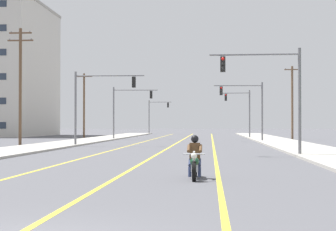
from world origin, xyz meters
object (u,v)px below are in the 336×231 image
traffic_signal_near_right (273,84)px  utility_pole_left_far (84,104)px  utility_pole_left_near (20,82)px  traffic_signal_mid_right (248,102)px  motorcycle_with_rider (195,161)px  traffic_signal_far_left (155,112)px  traffic_signal_mid_left (127,105)px  utility_pole_right_far (292,101)px  traffic_signal_far_right (242,107)px  traffic_signal_near_left (96,96)px

traffic_signal_near_right → utility_pole_left_far: 45.19m
utility_pole_left_near → traffic_signal_mid_right: bearing=29.4°
motorcycle_with_rider → utility_pole_left_far: bearing=106.8°
traffic_signal_far_left → utility_pole_left_near: size_ratio=0.61×
traffic_signal_mid_left → utility_pole_left_far: 10.41m
traffic_signal_mid_right → utility_pole_right_far: size_ratio=0.71×
motorcycle_with_rider → utility_pole_left_near: utility_pole_left_near is taller
traffic_signal_mid_left → utility_pole_left_far: (-6.90, 7.78, 0.37)m
utility_pole_left_far → utility_pole_right_far: bearing=-12.7°
motorcycle_with_rider → traffic_signal_far_right: (4.60, 53.19, 3.43)m
utility_pole_left_near → utility_pole_left_far: (-0.38, 25.84, -0.94)m
motorcycle_with_rider → traffic_signal_far_right: 53.50m
traffic_signal_mid_right → utility_pole_left_near: size_ratio=0.61×
utility_pole_left_near → utility_pole_left_far: size_ratio=1.18×
traffic_signal_far_right → traffic_signal_near_left: bearing=-117.1°
motorcycle_with_rider → utility_pole_left_near: (-15.85, 27.99, 4.85)m
traffic_signal_far_left → traffic_signal_near_left: bearing=-89.5°
traffic_signal_near_right → traffic_signal_mid_right: size_ratio=1.00×
motorcycle_with_rider → traffic_signal_near_right: bearing=73.0°
traffic_signal_mid_left → traffic_signal_far_right: 15.65m
traffic_signal_near_right → traffic_signal_mid_left: (-13.45, 32.57, 0.00)m
traffic_signal_far_right → utility_pole_left_near: bearing=-129.1°
traffic_signal_near_left → traffic_signal_mid_right: size_ratio=1.00×
utility_pole_left_near → utility_pole_left_far: 25.86m
traffic_signal_far_left → utility_pole_left_near: 54.28m
traffic_signal_near_left → motorcycle_with_rider: bearing=-71.4°
utility_pole_right_far → traffic_signal_far_left: bearing=120.1°
utility_pole_left_far → traffic_signal_near_left: bearing=-75.0°
motorcycle_with_rider → utility_pole_left_far: utility_pole_left_far is taller
traffic_signal_mid_right → traffic_signal_far_left: size_ratio=1.00×
traffic_signal_near_left → utility_pole_right_far: bearing=47.8°
traffic_signal_mid_left → utility_pole_right_far: size_ratio=0.71×
traffic_signal_near_right → traffic_signal_far_left: bearing=101.2°
traffic_signal_near_right → utility_pole_right_far: bearing=79.9°
traffic_signal_near_left → traffic_signal_mid_left: (-0.38, 19.39, -0.03)m
traffic_signal_mid_right → traffic_signal_mid_left: (-13.81, 6.62, 0.01)m
traffic_signal_near_left → utility_pole_left_far: 28.12m
traffic_signal_near_left → utility_pole_right_far: (19.22, 21.19, 0.38)m
traffic_signal_near_right → traffic_signal_near_left: same height
utility_pole_left_near → utility_pole_right_far: size_ratio=1.16×
traffic_signal_near_left → traffic_signal_mid_left: size_ratio=1.00×
utility_pole_left_near → traffic_signal_far_right: bearing=50.9°
traffic_signal_mid_left → utility_pole_left_far: bearing=131.6°
traffic_signal_near_right → utility_pole_right_far: size_ratio=0.71×
traffic_signal_near_right → utility_pole_right_far: utility_pole_right_far is taller
traffic_signal_far_right → utility_pole_left_far: 20.85m
traffic_signal_near_right → traffic_signal_mid_right: bearing=89.2°
traffic_signal_mid_left → traffic_signal_near_left: bearing=-88.9°
traffic_signal_mid_right → utility_pole_right_far: (5.78, 8.43, 0.42)m
utility_pole_right_far → motorcycle_with_rider: bearing=-102.1°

